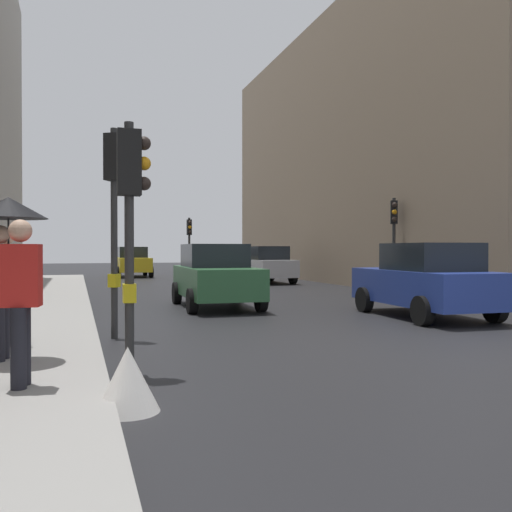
# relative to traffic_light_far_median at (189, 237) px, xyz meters

# --- Properties ---
(ground_plane) EXTENTS (120.00, 120.00, 0.00)m
(ground_plane) POSITION_rel_traffic_light_far_median_xyz_m (-0.00, -22.49, -2.30)
(ground_plane) COLOR black
(sidewalk_kerb) EXTENTS (3.13, 40.00, 0.16)m
(sidewalk_kerb) POSITION_rel_traffic_light_far_median_xyz_m (-7.04, -16.49, -2.22)
(sidewalk_kerb) COLOR gray
(sidewalk_kerb) RESTS_ON ground
(building_facade_right) EXTENTS (12.00, 25.79, 12.99)m
(building_facade_right) POSITION_rel_traffic_light_far_median_xyz_m (11.47, -4.50, 4.19)
(building_facade_right) COLOR gray
(building_facade_right) RESTS_ON ground
(traffic_light_far_median) EXTENTS (0.24, 0.43, 3.33)m
(traffic_light_far_median) POSITION_rel_traffic_light_far_median_xyz_m (0.00, 0.00, 0.00)
(traffic_light_far_median) COLOR #2D2D2D
(traffic_light_far_median) RESTS_ON ground
(traffic_light_mid_street) EXTENTS (0.35, 0.45, 3.48)m
(traffic_light_mid_street) POSITION_rel_traffic_light_far_median_xyz_m (5.16, -12.12, 0.10)
(traffic_light_mid_street) COLOR #2D2D2D
(traffic_light_mid_street) RESTS_ON ground
(traffic_light_near_left) EXTENTS (0.43, 0.24, 3.25)m
(traffic_light_near_left) POSITION_rel_traffic_light_far_median_xyz_m (-5.15, -22.49, -0.06)
(traffic_light_near_left) COLOR #2D2D2D
(traffic_light_near_left) RESTS_ON ground
(traffic_light_near_right) EXTENTS (0.44, 0.37, 3.80)m
(traffic_light_near_right) POSITION_rel_traffic_light_far_median_xyz_m (-5.15, -19.48, 0.32)
(traffic_light_near_right) COLOR #2D2D2D
(traffic_light_near_right) RESTS_ON ground
(car_blue_van) EXTENTS (2.17, 4.28, 1.76)m
(car_blue_van) POSITION_rel_traffic_light_far_median_xyz_m (2.06, -18.51, -1.42)
(car_blue_van) COLOR navy
(car_blue_van) RESTS_ON ground
(car_silver_hatchback) EXTENTS (2.20, 4.29, 1.76)m
(car_silver_hatchback) POSITION_rel_traffic_light_far_median_xyz_m (2.78, -4.50, -1.42)
(car_silver_hatchback) COLOR #BCBCC1
(car_silver_hatchback) RESTS_ON ground
(car_yellow_taxi) EXTENTS (2.06, 4.22, 1.76)m
(car_yellow_taxi) POSITION_rel_traffic_light_far_median_xyz_m (-2.69, 3.70, -1.42)
(car_yellow_taxi) COLOR yellow
(car_yellow_taxi) RESTS_ON ground
(car_green_estate) EXTENTS (2.12, 4.25, 1.76)m
(car_green_estate) POSITION_rel_traffic_light_far_median_xyz_m (-2.14, -14.72, -1.42)
(car_green_estate) COLOR #2D6038
(car_green_estate) RESTS_ON ground
(pedestrian_with_umbrella) EXTENTS (1.00, 1.00, 2.14)m
(pedestrian_with_umbrella) POSITION_rel_traffic_light_far_median_xyz_m (-6.70, -21.86, -0.46)
(pedestrian_with_umbrella) COLOR black
(pedestrian_with_umbrella) RESTS_ON sidewalk_kerb
(pedestrian_with_black_backpack) EXTENTS (0.65, 0.40, 1.77)m
(pedestrian_with_black_backpack) POSITION_rel_traffic_light_far_median_xyz_m (-6.87, -20.63, -1.14)
(pedestrian_with_black_backpack) COLOR black
(pedestrian_with_black_backpack) RESTS_ON sidewalk_kerb
(pedestrian_in_red_jacket) EXTENTS (0.43, 0.36, 1.77)m
(pedestrian_in_red_jacket) POSITION_rel_traffic_light_far_median_xyz_m (-6.38, -23.46, -1.17)
(pedestrian_in_red_jacket) COLOR black
(pedestrian_in_red_jacket) RESTS_ON sidewalk_kerb
(warning_sign_triangle) EXTENTS (0.64, 0.64, 0.65)m
(warning_sign_triangle) POSITION_rel_traffic_light_far_median_xyz_m (-5.34, -24.18, -1.97)
(warning_sign_triangle) COLOR silver
(warning_sign_triangle) RESTS_ON ground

